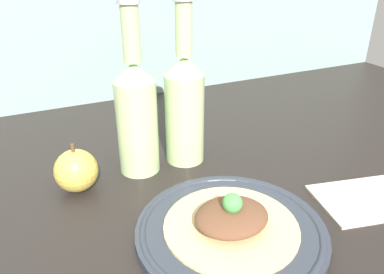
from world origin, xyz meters
The scene contains 7 objects.
ground_plane centered at (0.00, 0.00, -2.00)cm, with size 180.00×110.00×4.00cm, color black.
plate centered at (0.58, -7.03, 0.88)cm, with size 26.43×26.43×1.66cm.
plated_food centered at (0.58, -7.03, 2.78)cm, with size 18.61×18.61×5.45cm.
cider_bottle_left centered at (-5.37, 15.30, 11.06)cm, with size 7.06×7.06×29.71cm.
cider_bottle_right centered at (3.49, 15.30, 11.06)cm, with size 7.06×7.06×29.71cm.
apple centered at (-16.62, 13.40, 3.54)cm, with size 7.06×7.06×8.41cm.
napkin centered at (24.23, -9.02, 0.40)cm, with size 17.56×13.99×0.80cm.
Camera 1 is at (-21.22, -41.58, 35.45)cm, focal length 35.00 mm.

